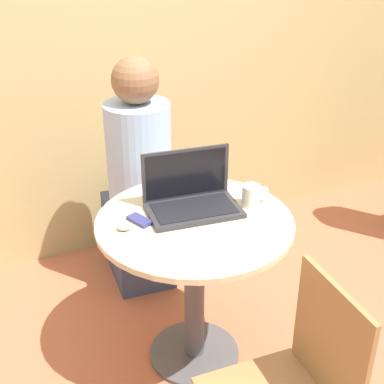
% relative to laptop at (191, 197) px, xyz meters
% --- Properties ---
extents(ground_plane, '(12.00, 12.00, 0.00)m').
position_rel_laptop_xyz_m(ground_plane, '(-0.03, -0.09, -0.78)').
color(ground_plane, '#B26042').
extents(back_wall, '(7.00, 0.05, 2.60)m').
position_rel_laptop_xyz_m(back_wall, '(-0.03, 1.02, 0.52)').
color(back_wall, tan).
rests_on(back_wall, ground_plane).
extents(round_table, '(0.81, 0.81, 0.73)m').
position_rel_laptop_xyz_m(round_table, '(-0.03, -0.09, -0.24)').
color(round_table, '#4C4C51').
rests_on(round_table, ground_plane).
extents(laptop, '(0.40, 0.27, 0.24)m').
position_rel_laptop_xyz_m(laptop, '(0.00, 0.00, 0.00)').
color(laptop, '#2D2D33').
rests_on(laptop, round_table).
extents(cell_phone, '(0.09, 0.12, 0.02)m').
position_rel_laptop_xyz_m(cell_phone, '(-0.24, -0.02, -0.04)').
color(cell_phone, navy).
rests_on(cell_phone, round_table).
extents(computer_mouse, '(0.06, 0.05, 0.03)m').
position_rel_laptop_xyz_m(computer_mouse, '(-0.31, -0.05, -0.04)').
color(computer_mouse, '#B2B2B7').
rests_on(computer_mouse, round_table).
extents(coffee_cup, '(0.12, 0.08, 0.09)m').
position_rel_laptop_xyz_m(coffee_cup, '(0.25, -0.08, -0.01)').
color(coffee_cup, white).
rests_on(coffee_cup, round_table).
extents(person_seated, '(0.33, 0.51, 1.26)m').
position_rel_laptop_xyz_m(person_seated, '(-0.05, 0.58, -0.24)').
color(person_seated, '#3D4766').
rests_on(person_seated, ground_plane).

